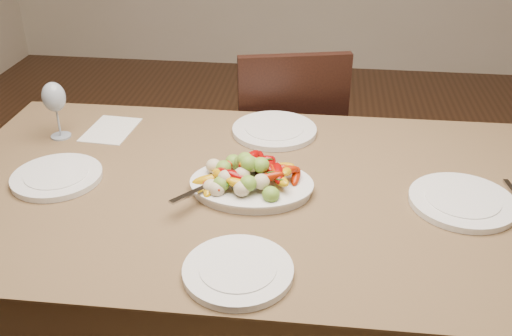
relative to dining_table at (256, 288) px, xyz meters
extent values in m
cube|color=brown|center=(0.00, 0.00, 0.00)|extent=(1.85, 1.06, 0.76)
ellipsoid|color=white|center=(-0.01, -0.02, 0.39)|extent=(0.34, 0.25, 0.02)
cylinder|color=white|center=(-0.58, -0.03, 0.39)|extent=(0.26, 0.26, 0.02)
cylinder|color=white|center=(0.57, -0.02, 0.39)|extent=(0.28, 0.28, 0.02)
cylinder|color=white|center=(0.02, 0.35, 0.39)|extent=(0.29, 0.29, 0.02)
cylinder|color=white|center=(0.01, -0.38, 0.39)|extent=(0.25, 0.25, 0.02)
cube|color=silver|center=(-0.54, 0.31, 0.38)|extent=(0.16, 0.22, 0.00)
camera|label=1|loc=(0.17, -1.38, 1.24)|focal=40.00mm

